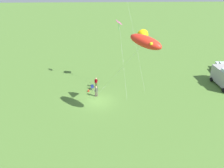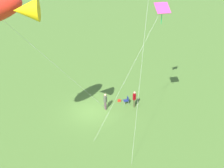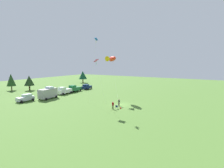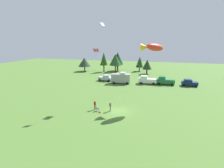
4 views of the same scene
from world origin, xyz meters
The scene contains 14 objects.
ground_plane centered at (0.00, 0.00, 0.00)m, with size 160.00×160.00×0.00m, color #4D7530.
person_kite_flyer centered at (-1.34, -0.31, 1.02)m, with size 0.41×0.57×1.74m.
folding_chair centered at (-3.58, -1.01, 0.49)m, with size 0.54×0.54×0.82m.
person_spectator centered at (-4.24, -0.41, 1.02)m, with size 0.36×0.55×1.74m.
backpack_on_grass centered at (-2.90, -1.59, 0.11)m, with size 0.32×0.22×0.22m, color red.
car_silver_compact centered at (-9.50, 22.77, 0.95)m, with size 4.28×2.37×1.89m.
van_motorhome_grey centered at (-4.15, 20.69, 1.64)m, with size 5.65×3.19×3.34m.
truck_white_pickup centered at (3.32, 22.30, 1.10)m, with size 5.07×2.56×2.34m.
truck_green_flatbed centered at (8.35, 22.74, 1.10)m, with size 5.02×2.45×2.34m.
car_navy_hatch centered at (14.84, 22.64, 0.95)m, with size 4.21×2.22×1.89m.
treeline_distant centered at (-6.34, 40.08, 4.47)m, with size 58.23×10.27×7.81m.
kite_large_fish centered at (5.14, 5.70, 11.02)m, with size 9.06×8.12×11.94m.
kite_diamond_blue centered at (-3.98, 4.19, 14.39)m, with size 1.98×3.87×15.48m.
kite_diamond_rainbow centered at (-5.03, 3.28, 10.19)m, with size 5.79×1.60×10.79m.
Camera 4 is at (6.72, -28.38, 12.13)m, focal length 28.00 mm.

